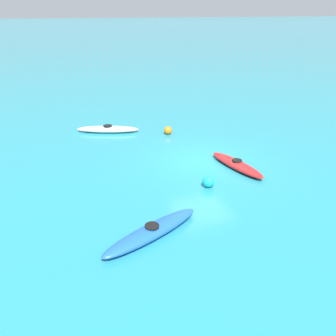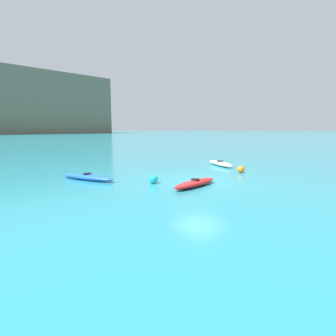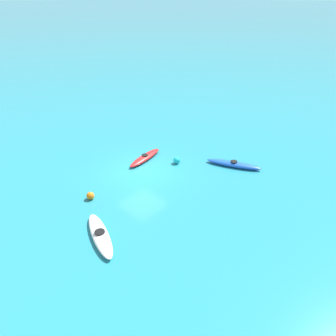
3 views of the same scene
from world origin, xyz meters
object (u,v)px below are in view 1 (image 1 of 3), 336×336
object	(u,v)px
kayak_red	(237,165)
kayak_white	(108,129)
kayak_blue	(152,231)
buoy_orange	(168,130)
buoy_cyan	(209,181)

from	to	relation	value
kayak_red	kayak_white	world-z (taller)	same
kayak_blue	kayak_red	bearing A→B (deg)	-56.05
kayak_blue	buoy_orange	xyz separation A→B (m)	(8.25, -3.73, 0.05)
kayak_blue	kayak_red	size ratio (longest dim) A/B	1.12
kayak_red	kayak_blue	bearing A→B (deg)	123.95
kayak_blue	buoy_cyan	size ratio (longest dim) A/B	7.71
kayak_white	buoy_orange	bearing A→B (deg)	-117.66
kayak_red	buoy_orange	distance (m)	5.15
kayak_red	buoy_orange	xyz separation A→B (m)	(5.04, 1.04, 0.05)
kayak_white	buoy_cyan	xyz separation A→B (m)	(-7.59, -2.04, 0.06)
buoy_orange	buoy_cyan	size ratio (longest dim) A/B	0.94
kayak_white	buoy_cyan	world-z (taller)	buoy_cyan
kayak_red	buoy_cyan	xyz separation A→B (m)	(-1.06, 1.85, 0.06)
buoy_orange	buoy_cyan	distance (m)	6.15
kayak_white	kayak_blue	bearing A→B (deg)	174.79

